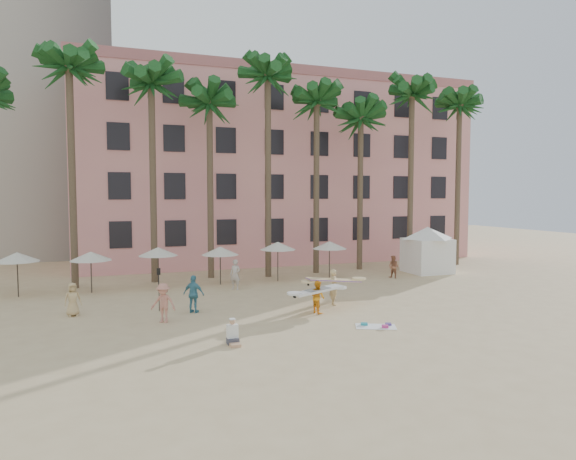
{
  "coord_description": "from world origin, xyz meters",
  "views": [
    {
      "loc": [
        -8.51,
        -20.69,
        5.99
      ],
      "look_at": [
        1.38,
        6.0,
        4.0
      ],
      "focal_mm": 32.0,
      "sensor_mm": 36.0,
      "label": 1
    }
  ],
  "objects_px": {
    "pink_hotel": "(270,173)",
    "cabana": "(427,246)",
    "carrier_white": "(318,295)",
    "carrier_yellow": "(334,285)"
  },
  "relations": [
    {
      "from": "pink_hotel",
      "to": "cabana",
      "type": "bearing_deg",
      "value": -59.97
    },
    {
      "from": "cabana",
      "to": "carrier_white",
      "type": "xyz_separation_m",
      "value": [
        -13.25,
        -9.4,
        -1.17
      ]
    },
    {
      "from": "carrier_yellow",
      "to": "carrier_white",
      "type": "distance_m",
      "value": 2.14
    },
    {
      "from": "carrier_yellow",
      "to": "carrier_white",
      "type": "bearing_deg",
      "value": -137.93
    },
    {
      "from": "pink_hotel",
      "to": "carrier_yellow",
      "type": "distance_m",
      "value": 23.2
    },
    {
      "from": "carrier_yellow",
      "to": "cabana",
      "type": "bearing_deg",
      "value": 34.35
    },
    {
      "from": "cabana",
      "to": "carrier_white",
      "type": "bearing_deg",
      "value": -144.64
    },
    {
      "from": "pink_hotel",
      "to": "carrier_white",
      "type": "xyz_separation_m",
      "value": [
        -5.23,
        -23.26,
        -7.11
      ]
    },
    {
      "from": "pink_hotel",
      "to": "carrier_white",
      "type": "relative_size",
      "value": 11.92
    },
    {
      "from": "carrier_yellow",
      "to": "pink_hotel",
      "type": "bearing_deg",
      "value": 80.5
    }
  ]
}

